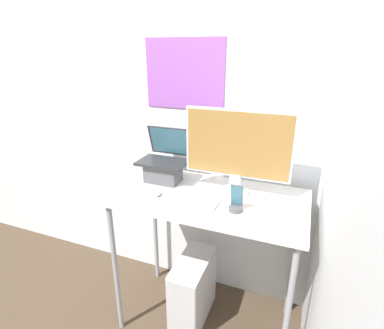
{
  "coord_description": "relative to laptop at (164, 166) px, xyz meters",
  "views": [
    {
      "loc": [
        0.48,
        -1.17,
        1.74
      ],
      "look_at": [
        -0.1,
        0.3,
        1.13
      ],
      "focal_mm": 28.0,
      "sensor_mm": 36.0,
      "label": 1
    }
  ],
  "objects": [
    {
      "name": "mouse",
      "position": [
        0.06,
        -0.21,
        -0.09
      ],
      "size": [
        0.03,
        0.06,
        0.02
      ],
      "color": "#99999E",
      "rests_on": "desk"
    },
    {
      "name": "monitor",
      "position": [
        0.47,
        -0.01,
        0.16
      ],
      "size": [
        0.61,
        0.16,
        0.49
      ],
      "color": "silver",
      "rests_on": "desk"
    },
    {
      "name": "laptop",
      "position": [
        0.0,
        0.0,
        0.0
      ],
      "size": [
        0.31,
        0.26,
        0.33
      ],
      "color": "#4C4C51",
      "rests_on": "desk"
    },
    {
      "name": "computer_tower",
      "position": [
        0.24,
        -0.11,
        -0.82
      ],
      "size": [
        0.2,
        0.42,
        0.46
      ],
      "color": "silver",
      "rests_on": "ground_plane"
    },
    {
      "name": "desk",
      "position": [
        0.34,
        -0.11,
        -0.21
      ],
      "size": [
        1.11,
        0.61,
        0.95
      ],
      "color": "beige",
      "rests_on": "ground_plane"
    },
    {
      "name": "keyboard",
      "position": [
        0.27,
        -0.22,
        -0.09
      ],
      "size": [
        0.3,
        0.11,
        0.02
      ],
      "color": "silver",
      "rests_on": "desk"
    },
    {
      "name": "wall_side_right",
      "position": [
        0.98,
        -0.41,
        0.25
      ],
      "size": [
        0.05,
        6.0,
        2.6
      ],
      "color": "silver",
      "rests_on": "ground_plane"
    },
    {
      "name": "wall_back",
      "position": [
        0.34,
        0.28,
        0.25
      ],
      "size": [
        6.0,
        0.06,
        2.6
      ],
      "color": "silver",
      "rests_on": "ground_plane"
    },
    {
      "name": "cell_phone",
      "position": [
        0.52,
        -0.22,
        -0.06
      ],
      "size": [
        0.07,
        0.07,
        0.15
      ],
      "color": "#4C4C51",
      "rests_on": "desk"
    }
  ]
}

